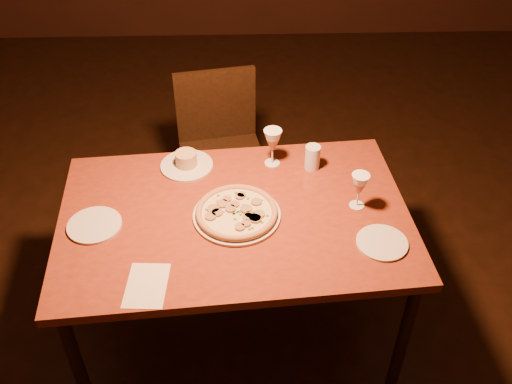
{
  "coord_description": "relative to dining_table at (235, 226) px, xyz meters",
  "views": [
    {
      "loc": [
        0.09,
        -1.8,
        2.43
      ],
      "look_at": [
        0.15,
        0.05,
        0.87
      ],
      "focal_mm": 40.0,
      "sensor_mm": 36.0,
      "label": 1
    }
  ],
  "objects": [
    {
      "name": "pizza_plate",
      "position": [
        0.01,
        -0.01,
        0.09
      ],
      "size": [
        0.37,
        0.37,
        0.04
      ],
      "color": "silver",
      "rests_on": "dining_table"
    },
    {
      "name": "dining_table",
      "position": [
        0.0,
        0.0,
        0.0
      ],
      "size": [
        1.56,
        1.07,
        0.8
      ],
      "rotation": [
        0.0,
        0.0,
        0.08
      ],
      "color": "maroon",
      "rests_on": "floor"
    },
    {
      "name": "ramekin_saucer",
      "position": [
        -0.22,
        0.34,
        0.1
      ],
      "size": [
        0.25,
        0.25,
        0.08
      ],
      "color": "silver",
      "rests_on": "dining_table"
    },
    {
      "name": "side_plate_left",
      "position": [
        -0.58,
        -0.06,
        0.08
      ],
      "size": [
        0.23,
        0.23,
        0.01
      ],
      "primitive_type": "cylinder",
      "color": "silver",
      "rests_on": "dining_table"
    },
    {
      "name": "wine_glass_right",
      "position": [
        0.53,
        0.04,
        0.15
      ],
      "size": [
        0.08,
        0.08,
        0.17
      ],
      "primitive_type": null,
      "color": "#B86B4D",
      "rests_on": "dining_table"
    },
    {
      "name": "wine_glass_far",
      "position": [
        0.18,
        0.35,
        0.16
      ],
      "size": [
        0.08,
        0.08,
        0.19
      ],
      "primitive_type": null,
      "color": "#B86B4D",
      "rests_on": "dining_table"
    },
    {
      "name": "water_tumbler",
      "position": [
        0.36,
        0.31,
        0.13
      ],
      "size": [
        0.07,
        0.07,
        0.12
      ],
      "primitive_type": "cylinder",
      "color": "silver",
      "rests_on": "dining_table"
    },
    {
      "name": "menu_card",
      "position": [
        -0.33,
        -0.38,
        0.07
      ],
      "size": [
        0.16,
        0.23,
        0.0
      ],
      "primitive_type": "cube",
      "rotation": [
        0.0,
        0.0,
        -0.06
      ],
      "color": "silver",
      "rests_on": "dining_table"
    },
    {
      "name": "floor",
      "position": [
        -0.06,
        0.0,
        -0.73
      ],
      "size": [
        7.0,
        7.0,
        0.0
      ],
      "primitive_type": "plane",
      "color": "black",
      "rests_on": "ground"
    },
    {
      "name": "side_plate_near",
      "position": [
        0.59,
        -0.2,
        0.08
      ],
      "size": [
        0.21,
        0.21,
        0.01
      ],
      "primitive_type": "cylinder",
      "color": "silver",
      "rests_on": "dining_table"
    },
    {
      "name": "chair_far",
      "position": [
        -0.08,
        0.87,
        -0.19
      ],
      "size": [
        0.53,
        0.53,
        0.94
      ],
      "rotation": [
        0.0,
        0.0,
        0.18
      ],
      "color": "black",
      "rests_on": "floor"
    }
  ]
}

